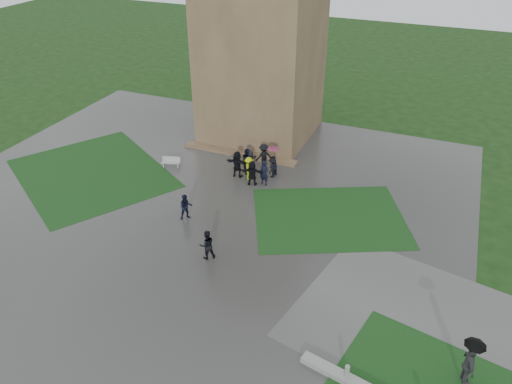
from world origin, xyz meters
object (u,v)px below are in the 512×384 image
at_px(bench, 171,162).
at_px(pedestrian_near, 207,245).
at_px(pedestrian_path, 470,361).
at_px(tower, 262,20).
at_px(pedestrian_mid, 186,207).

bearing_deg(bench, pedestrian_near, -65.82).
bearing_deg(pedestrian_near, pedestrian_path, 124.84).
height_order(bench, pedestrian_near, pedestrian_near).
xyz_separation_m(bench, pedestrian_path, (20.50, -11.52, 0.84)).
bearing_deg(bench, pedestrian_path, -46.02).
xyz_separation_m(tower, bench, (-3.79, -8.00, -8.59)).
bearing_deg(tower, pedestrian_path, -49.44).
height_order(bench, pedestrian_path, pedestrian_path).
bearing_deg(pedestrian_near, bench, -90.73).
relative_size(pedestrian_mid, pedestrian_near, 0.96).
bearing_deg(bench, tower, 47.98).
bearing_deg(pedestrian_path, bench, 150.65).
height_order(tower, bench, tower).
xyz_separation_m(tower, pedestrian_near, (3.40, -16.31, -8.12)).
relative_size(tower, bench, 13.08).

